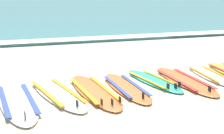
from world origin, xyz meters
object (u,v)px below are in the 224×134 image
at_px(surfboard_2, 17,101).
at_px(surfboard_5, 126,87).
at_px(surfboard_3, 57,93).
at_px(surfboard_4, 94,91).
at_px(surfboard_7, 184,80).
at_px(surfboard_6, 153,81).
at_px(surfboard_8, 210,75).

distance_m(surfboard_2, surfboard_5, 2.19).
xyz_separation_m(surfboard_2, surfboard_3, (0.77, 0.22, 0.00)).
relative_size(surfboard_4, surfboard_7, 1.03).
bearing_deg(surfboard_6, surfboard_4, -167.46).
distance_m(surfboard_5, surfboard_8, 2.23).
height_order(surfboard_3, surfboard_6, same).
distance_m(surfboard_3, surfboard_5, 1.42).
bearing_deg(surfboard_7, surfboard_5, -176.78).
xyz_separation_m(surfboard_5, surfboard_7, (1.41, 0.08, -0.00)).
bearing_deg(surfboard_5, surfboard_4, -176.51).
height_order(surfboard_5, surfboard_8, same).
xyz_separation_m(surfboard_2, surfboard_6, (2.94, 0.46, 0.00)).
height_order(surfboard_3, surfboard_7, same).
xyz_separation_m(surfboard_4, surfboard_7, (2.10, 0.12, -0.00)).
height_order(surfboard_5, surfboard_6, same).
height_order(surfboard_7, surfboard_8, same).
xyz_separation_m(surfboard_5, surfboard_6, (0.75, 0.28, 0.00)).
bearing_deg(surfboard_8, surfboard_4, -173.22).
bearing_deg(surfboard_2, surfboard_4, 5.37).
relative_size(surfboard_5, surfboard_8, 1.10).
bearing_deg(surfboard_7, surfboard_6, 163.14).
height_order(surfboard_2, surfboard_4, same).
bearing_deg(surfboard_5, surfboard_2, -175.22).
height_order(surfboard_2, surfboard_6, same).
bearing_deg(surfboard_8, surfboard_7, -164.36).
distance_m(surfboard_5, surfboard_6, 0.80).
relative_size(surfboard_5, surfboard_7, 0.91).
bearing_deg(surfboard_3, surfboard_6, 6.48).
relative_size(surfboard_6, surfboard_7, 0.85).
bearing_deg(surfboard_4, surfboard_2, -174.63).
bearing_deg(surfboard_5, surfboard_7, 3.22).
relative_size(surfboard_2, surfboard_3, 1.04).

